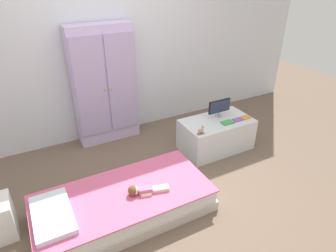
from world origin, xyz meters
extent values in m
cube|color=brown|center=(0.00, 0.00, -0.01)|extent=(10.00, 10.00, 0.02)
cube|color=silver|center=(0.00, 1.57, 1.35)|extent=(6.40, 0.05, 2.70)
cube|color=beige|center=(-0.42, -0.05, 0.05)|extent=(1.67, 0.80, 0.11)
cube|color=silver|center=(-0.42, -0.05, 0.17)|extent=(1.63, 0.76, 0.13)
cube|color=#D65B84|center=(-0.42, -0.05, 0.24)|extent=(1.66, 0.79, 0.02)
cube|color=silver|center=(-1.06, -0.05, 0.27)|extent=(0.32, 0.57, 0.05)
cube|color=#D6668E|center=(-0.23, -0.14, 0.28)|extent=(0.15, 0.11, 0.06)
cube|color=beige|center=(-0.09, -0.16, 0.27)|extent=(0.16, 0.08, 0.04)
cube|color=beige|center=(-0.10, -0.20, 0.27)|extent=(0.16, 0.08, 0.04)
cube|color=beige|center=(-0.22, -0.09, 0.26)|extent=(0.10, 0.05, 0.03)
cube|color=beige|center=(-0.25, -0.20, 0.26)|extent=(0.10, 0.05, 0.03)
sphere|color=beige|center=(-0.33, -0.12, 0.29)|extent=(0.09, 0.09, 0.09)
sphere|color=brown|center=(-0.34, -0.11, 0.29)|extent=(0.10, 0.10, 0.10)
cube|color=silver|center=(-0.10, 1.41, 0.77)|extent=(0.80, 0.25, 1.54)
cube|color=#AF9DC9|center=(-0.30, 1.27, 0.81)|extent=(0.38, 0.02, 1.26)
cube|color=#AF9DC9|center=(0.10, 1.27, 0.81)|extent=(0.38, 0.02, 1.26)
sphere|color=gold|center=(-0.14, 1.25, 0.77)|extent=(0.02, 0.02, 0.02)
sphere|color=gold|center=(-0.06, 1.25, 0.77)|extent=(0.02, 0.02, 0.02)
cube|color=silver|center=(1.05, 0.48, 0.21)|extent=(0.90, 0.52, 0.41)
cylinder|color=#99999E|center=(1.13, 0.57, 0.42)|extent=(0.10, 0.10, 0.01)
cylinder|color=#99999E|center=(1.13, 0.57, 0.45)|extent=(0.02, 0.02, 0.05)
cube|color=black|center=(1.13, 0.57, 0.55)|extent=(0.32, 0.02, 0.17)
cube|color=#28334C|center=(1.13, 0.56, 0.55)|extent=(0.30, 0.01, 0.15)
cube|color=#8E6642|center=(0.67, 0.31, 0.42)|extent=(0.09, 0.01, 0.01)
cube|color=#8E6642|center=(0.67, 0.28, 0.42)|extent=(0.09, 0.01, 0.01)
cube|color=tan|center=(0.67, 0.30, 0.46)|extent=(0.06, 0.03, 0.03)
cylinder|color=tan|center=(0.69, 0.31, 0.43)|extent=(0.01, 0.01, 0.02)
cylinder|color=tan|center=(0.69, 0.29, 0.43)|extent=(0.01, 0.01, 0.02)
cylinder|color=tan|center=(0.65, 0.31, 0.43)|extent=(0.01, 0.01, 0.02)
cylinder|color=tan|center=(0.65, 0.29, 0.43)|extent=(0.01, 0.01, 0.02)
cylinder|color=tan|center=(0.69, 0.30, 0.48)|extent=(0.02, 0.02, 0.02)
sphere|color=tan|center=(0.69, 0.30, 0.50)|extent=(0.03, 0.03, 0.03)
cube|color=#429E51|center=(1.11, 0.37, 0.42)|extent=(0.15, 0.10, 0.02)
cube|color=#8E51B2|center=(1.28, 0.37, 0.42)|extent=(0.12, 0.08, 0.01)
cube|color=orange|center=(1.41, 0.37, 0.42)|extent=(0.11, 0.09, 0.01)
camera|label=1|loc=(-1.04, -2.11, 2.13)|focal=31.26mm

